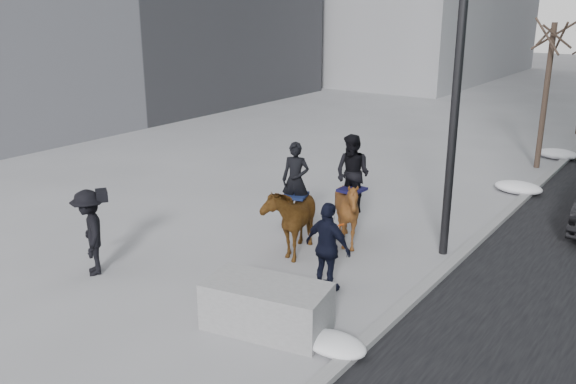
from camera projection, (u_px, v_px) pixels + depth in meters
The scene contains 10 objects.
ground at pixel (253, 278), 12.13m from camera, with size 120.00×120.00×0.00m, color gray.
curb at pixel (539, 183), 18.23m from camera, with size 0.25×90.00×0.12m, color gray.
planter at pixel (267, 306), 10.17m from camera, with size 2.06×1.03×0.83m, color gray.
tree_near at pixel (546, 89), 19.40m from camera, with size 1.20×1.20×5.16m, color #3B2D22, non-canonical shape.
mounted_left at pixel (292, 212), 13.24m from camera, with size 1.39×2.04×2.42m.
mounted_right at pixel (349, 203), 13.43m from camera, with size 1.45×1.60×2.53m.
feeder at pixel (328, 248), 11.39m from camera, with size 1.07×0.92×1.75m.
camera_crew at pixel (90, 232), 12.12m from camera, with size 1.30×1.18×1.75m.
lamppost at pixel (463, 16), 11.88m from camera, with size 0.25×0.93×9.09m.
snow_piles at pixel (517, 189), 17.34m from camera, with size 1.36×15.78×0.34m.
Camera 1 is at (6.96, -8.61, 5.30)m, focal length 38.00 mm.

